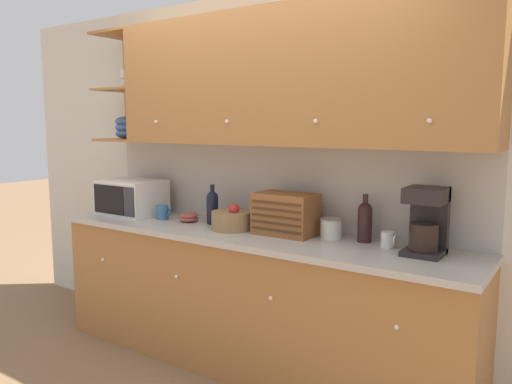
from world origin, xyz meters
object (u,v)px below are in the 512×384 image
wine_bottle (212,206)px  microwave (132,197)px  mug_blue_second (163,212)px  fruit_basket (232,220)px  bowl_stack_on_counter (189,217)px  second_wine_bottle (365,220)px  mug (388,239)px  bread_box (285,214)px  storage_canister (331,229)px  coffee_maker (426,220)px

wine_bottle → microwave: bearing=-175.2°
mug_blue_second → fruit_basket: (0.67, -0.01, 0.01)m
bowl_stack_on_counter → wine_bottle: size_ratio=0.51×
second_wine_bottle → mug: (0.17, -0.05, -0.09)m
mug_blue_second → mug: 1.74m
bread_box → second_wine_bottle: size_ratio=1.33×
bowl_stack_on_counter → microwave: bearing=-177.2°
storage_canister → microwave: bearing=-176.2°
microwave → coffee_maker: coffee_maker is taller
second_wine_bottle → bread_box: bearing=-169.4°
second_wine_bottle → microwave: bearing=-175.4°
microwave → mug_blue_second: size_ratio=4.52×
storage_canister → mug: 0.38m
fruit_basket → bread_box: size_ratio=0.71×
bread_box → mug: 0.69m
mug_blue_second → mug: bearing=3.6°
microwave → mug: bearing=2.8°
microwave → fruit_basket: (1.02, -0.02, -0.07)m
fruit_basket → bread_box: bread_box is taller
bowl_stack_on_counter → fruit_basket: size_ratio=0.52×
storage_canister → second_wine_bottle: (0.21, 0.04, 0.07)m
mug_blue_second → mug: (1.73, 0.11, -0.01)m
storage_canister → bowl_stack_on_counter: bearing=-175.6°
fruit_basket → storage_canister: 0.70m
mug_blue_second → bread_box: size_ratio=0.27×
wine_bottle → bowl_stack_on_counter: bearing=-169.4°
mug → second_wine_bottle: bearing=163.0°
microwave → bowl_stack_on_counter: 0.59m
microwave → bread_box: microwave is taller
wine_bottle → storage_canister: 0.93m
second_wine_bottle → coffee_maker: bearing=-12.6°
fruit_basket → second_wine_bottle: second_wine_bottle is taller
fruit_basket → bowl_stack_on_counter: bearing=174.3°
fruit_basket → mug: fruit_basket is taller
microwave → wine_bottle: (0.78, 0.07, -0.01)m
bowl_stack_on_counter → storage_canister: storage_canister is taller
second_wine_bottle → coffee_maker: coffee_maker is taller
mug_blue_second → storage_canister: (1.36, 0.12, 0.01)m
bread_box → mug: bread_box is taller
microwave → bowl_stack_on_counter: size_ratio=3.31×
bowl_stack_on_counter → fruit_basket: (0.43, -0.04, 0.03)m
mug_blue_second → coffee_maker: (1.96, 0.07, 0.14)m
bread_box → wine_bottle: bearing=179.3°
storage_canister → coffee_maker: bearing=-4.6°
bowl_stack_on_counter → second_wine_bottle: (1.33, 0.13, 0.10)m
microwave → wine_bottle: wine_bottle is taller
bread_box → bowl_stack_on_counter: bearing=-177.9°
bowl_stack_on_counter → coffee_maker: coffee_maker is taller
bread_box → mug: size_ratio=4.23×
fruit_basket → microwave: bearing=179.1°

